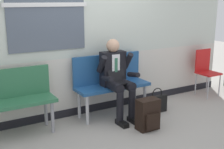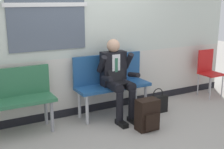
{
  "view_description": "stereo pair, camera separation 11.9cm",
  "coord_description": "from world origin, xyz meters",
  "px_view_note": "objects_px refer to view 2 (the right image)",
  "views": [
    {
      "loc": [
        -2.09,
        -3.65,
        1.87
      ],
      "look_at": [
        0.13,
        0.14,
        0.75
      ],
      "focal_mm": 47.48,
      "sensor_mm": 36.0,
      "label": 1
    },
    {
      "loc": [
        -1.99,
        -3.7,
        1.87
      ],
      "look_at": [
        0.13,
        0.14,
        0.75
      ],
      "focal_mm": 47.48,
      "sensor_mm": 36.0,
      "label": 2
    }
  ],
  "objects_px": {
    "bench_empty": "(16,96)",
    "backpack": "(147,115)",
    "folding_chair": "(208,69)",
    "bench_with_person": "(111,80)",
    "handbag": "(157,104)",
    "person_seated": "(117,77)"
  },
  "relations": [
    {
      "from": "bench_empty",
      "to": "backpack",
      "type": "relative_size",
      "value": 2.23
    },
    {
      "from": "person_seated",
      "to": "backpack",
      "type": "distance_m",
      "value": 0.79
    },
    {
      "from": "bench_empty",
      "to": "folding_chair",
      "type": "bearing_deg",
      "value": -1.1
    },
    {
      "from": "handbag",
      "to": "folding_chair",
      "type": "distance_m",
      "value": 1.54
    },
    {
      "from": "handbag",
      "to": "folding_chair",
      "type": "relative_size",
      "value": 0.48
    },
    {
      "from": "bench_with_person",
      "to": "backpack",
      "type": "relative_size",
      "value": 2.66
    },
    {
      "from": "handbag",
      "to": "backpack",
      "type": "bearing_deg",
      "value": -139.27
    },
    {
      "from": "bench_empty",
      "to": "person_seated",
      "type": "bearing_deg",
      "value": -7.41
    },
    {
      "from": "backpack",
      "to": "folding_chair",
      "type": "distance_m",
      "value": 2.16
    },
    {
      "from": "bench_with_person",
      "to": "person_seated",
      "type": "height_order",
      "value": "person_seated"
    },
    {
      "from": "bench_empty",
      "to": "backpack",
      "type": "height_order",
      "value": "bench_empty"
    },
    {
      "from": "bench_with_person",
      "to": "backpack",
      "type": "bearing_deg",
      "value": -79.99
    },
    {
      "from": "backpack",
      "to": "folding_chair",
      "type": "bearing_deg",
      "value": 20.96
    },
    {
      "from": "bench_with_person",
      "to": "handbag",
      "type": "bearing_deg",
      "value": -28.85
    },
    {
      "from": "bench_with_person",
      "to": "handbag",
      "type": "distance_m",
      "value": 0.89
    },
    {
      "from": "bench_empty",
      "to": "folding_chair",
      "type": "distance_m",
      "value": 3.67
    },
    {
      "from": "handbag",
      "to": "folding_chair",
      "type": "xyz_separation_m",
      "value": [
        1.45,
        0.3,
        0.39
      ]
    },
    {
      "from": "bench_empty",
      "to": "folding_chair",
      "type": "relative_size",
      "value": 1.14
    },
    {
      "from": "bench_with_person",
      "to": "bench_empty",
      "type": "bearing_deg",
      "value": -179.74
    },
    {
      "from": "bench_with_person",
      "to": "handbag",
      "type": "height_order",
      "value": "bench_with_person"
    },
    {
      "from": "handbag",
      "to": "folding_chair",
      "type": "height_order",
      "value": "folding_chair"
    },
    {
      "from": "bench_with_person",
      "to": "handbag",
      "type": "relative_size",
      "value": 2.85
    }
  ]
}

